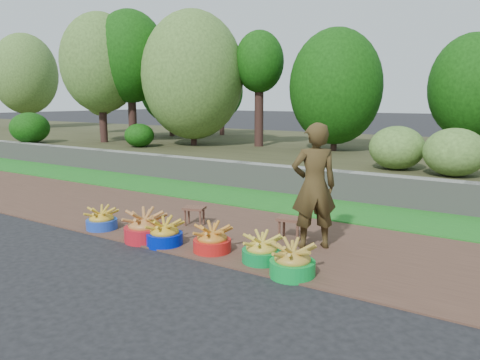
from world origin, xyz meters
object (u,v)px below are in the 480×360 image
Objects in this scene: basin_b at (145,228)px; basin_c at (165,234)px; basin_e at (262,250)px; stool_right at (291,222)px; vendor_woman at (314,186)px; basin_d at (212,240)px; basin_a at (102,220)px; stool_left at (194,211)px; basin_f at (292,262)px.

basin_b is 0.36m from basin_c.
stool_right is (-0.13, 0.97, 0.10)m from basin_e.
basin_d is at bearing 0.80° from vendor_woman.
basin_a is 0.81× the size of basin_b.
basin_d reaches higher than basin_e.
stool_right is at bearing 22.96° from basin_a.
basin_a is 0.95× the size of basin_c.
basin_d is 1.27m from stool_left.
stool_right is at bearing 97.89° from basin_e.
stool_right is 0.23× the size of vendor_woman.
basin_e is 0.51m from basin_f.
basin_d reaches higher than basin_c.
basin_b reaches higher than stool_right.
basin_a is 1.22× the size of stool_right.
basin_d is 1.43m from vendor_woman.
vendor_woman reaches higher than stool_right.
basin_b reaches higher than basin_a.
basin_f is at bearing -1.52° from basin_a.
basin_b reaches higher than basin_f.
basin_d is (1.94, 0.08, 0.01)m from basin_a.
vendor_woman is at bearing 40.70° from basin_d.
basin_d is at bearing -178.96° from basin_e.
basin_c is 0.95× the size of basin_f.
basin_c is (1.26, -0.04, 0.01)m from basin_a.
basin_c is 1.67m from stool_right.
basin_c is 1.00× the size of basin_d.
stool_right is at bearing 60.04° from basin_d.
basin_a is 2.64m from basin_e.
stool_left is 2.01m from vendor_woman.
basin_b is 2.30m from vendor_woman.
basin_e reaches higher than stool_right.
basin_e is 1.23× the size of stool_left.
basin_f is at bearing -19.51° from basin_e.
basin_d is 1.26× the size of stool_left.
basin_a is at bearing 178.21° from basin_c.
basin_b is (0.90, -0.03, 0.03)m from basin_a.
stool_left is (-0.96, 0.84, 0.08)m from basin_d.
basin_a is 3.11m from vendor_woman.
basin_c is (0.36, -0.01, -0.03)m from basin_b.
vendor_woman reaches higher than basin_c.
stool_right is (2.51, 1.06, 0.11)m from basin_a.
basin_e is (1.74, 0.12, -0.03)m from basin_b.
basin_f is (1.19, -0.16, 0.01)m from basin_d.
basin_f is (1.87, -0.04, 0.01)m from basin_c.
basin_f is 1.30m from stool_right.
vendor_woman is at bearing 25.09° from basin_b.
basin_b is at bearing 179.15° from basin_c.
stool_left is (-0.28, 0.95, 0.08)m from basin_c.
stool_left is (-1.66, 0.82, 0.08)m from basin_e.
stool_left is 1.53m from stool_right.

